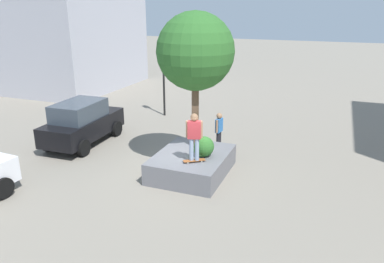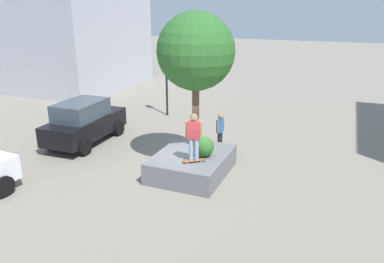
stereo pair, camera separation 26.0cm
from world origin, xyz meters
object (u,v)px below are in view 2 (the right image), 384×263
Objects in this scene: skateboard at (194,161)px; traffic_light_corner at (166,66)px; planter_ledge at (192,164)px; skateboarder at (194,134)px; sedan_parked at (84,122)px; passerby_with_bag at (220,128)px; plaza_tree at (196,52)px.

skateboard is 9.19m from traffic_light_corner.
skateboarder is (-0.68, -0.35, 1.48)m from planter_ledge.
skateboard is 0.17× the size of sedan_parked.
skateboard is 0.46× the size of passerby_with_bag.
plaza_tree reaches higher than skateboarder.
skateboard is 0.44× the size of skateboarder.
traffic_light_corner is at bearing 34.99° from plaza_tree.
sedan_parked is (1.25, 5.94, 0.63)m from planter_ledge.
sedan_parked is at bearing 105.41° from passerby_with_bag.
skateboarder reaches higher than planter_ledge.
plaza_tree is at bearing 19.65° from skateboarder.
sedan_parked reaches higher than planter_ledge.
skateboarder is at bearing -176.82° from passerby_with_bag.
plaza_tree is 1.17× the size of sedan_parked.
skateboarder is 1.05× the size of passerby_with_bag.
sedan_parked is at bearing 72.89° from skateboard.
skateboarder is at bearing 90.00° from skateboard.
skateboarder is 0.39× the size of sedan_parked.
skateboard is 6.58m from sedan_parked.
sedan_parked reaches higher than skateboard.
sedan_parked is (1.94, 6.29, -0.86)m from skateboarder.
plaza_tree is 3.13× the size of passerby_with_bag.
skateboarder is (0.00, 0.00, 1.02)m from skateboard.
sedan_parked is at bearing 165.07° from traffic_light_corner.
passerby_with_bag is at bearing 3.18° from skateboard.
plaza_tree is at bearing 19.65° from skateboard.
sedan_parked is 2.67× the size of passerby_with_bag.
skateboard is at bearing -147.75° from traffic_light_corner.
sedan_parked is at bearing 78.09° from planter_ledge.
planter_ledge is 0.77× the size of traffic_light_corner.
passerby_with_bag is at bearing -74.59° from sedan_parked.
traffic_light_corner reaches higher than planter_ledge.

